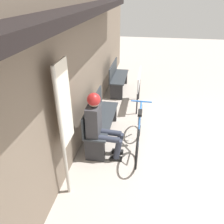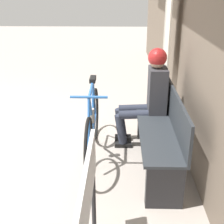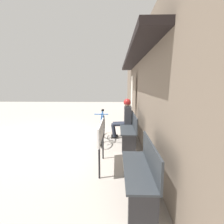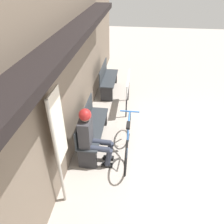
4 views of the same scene
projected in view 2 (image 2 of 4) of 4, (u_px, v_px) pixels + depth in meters
name	position (u px, v px, depth m)	size (l,w,h in m)	color
storefront_wall	(196.00, 14.00, 3.56)	(12.00, 0.56, 3.20)	#756656
park_bench_near	(162.00, 135.00, 3.53)	(1.53, 0.42, 0.87)	#2D3338
bicycle	(92.00, 126.00, 3.77)	(1.68, 0.40, 0.95)	black
person_seated	(149.00, 91.00, 3.92)	(0.34, 0.64, 1.28)	#2D3342
banner_pole	(167.00, 37.00, 4.43)	(0.45, 0.05, 2.02)	#B7B2A8
signboard	(87.00, 200.00, 1.97)	(1.10, 0.04, 0.96)	#232326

